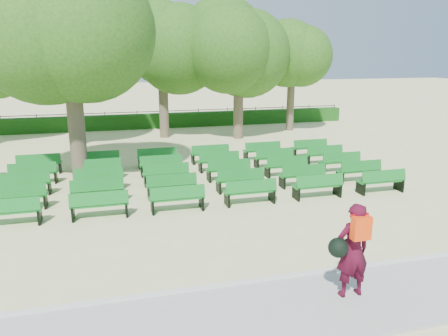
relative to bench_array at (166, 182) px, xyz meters
name	(u,v)px	position (x,y,z in m)	size (l,w,h in m)	color
ground	(198,193)	(0.95, -1.28, -0.08)	(120.00, 120.00, 0.00)	beige
paving	(281,312)	(0.95, -8.68, -0.05)	(30.00, 2.20, 0.06)	#ABABA6
curb	(260,281)	(0.95, -7.53, -0.03)	(30.00, 0.12, 0.10)	silver
hedge	(154,121)	(0.95, 12.72, 0.37)	(26.00, 0.70, 0.90)	#194F14
fence	(153,127)	(0.95, 13.12, -0.08)	(26.00, 0.10, 1.02)	black
tree_line	(162,139)	(0.95, 8.72, -0.08)	(21.80, 6.80, 7.04)	#2E5F19
bench_array	(166,182)	(0.00, 0.00, 0.00)	(1.65, 0.55, 1.04)	#137123
tree_among	(69,44)	(-3.01, 1.46, 4.86)	(5.33, 5.33, 7.37)	brown
person	(352,249)	(2.43, -8.52, 0.95)	(0.89, 0.54, 1.88)	#40091B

